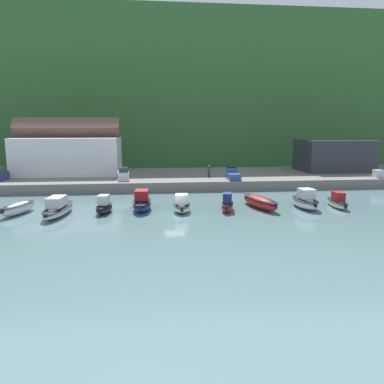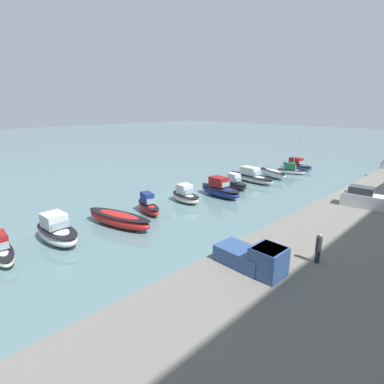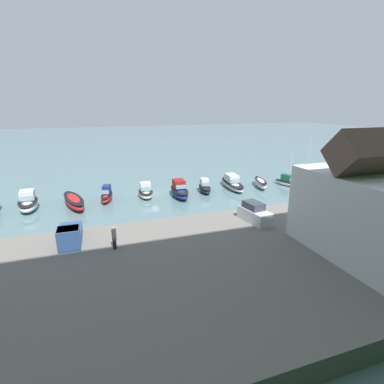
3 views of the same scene
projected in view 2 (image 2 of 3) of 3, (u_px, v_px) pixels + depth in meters
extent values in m
plane|color=slate|center=(185.00, 198.00, 40.29)|extent=(320.00, 320.00, 0.00)
ellipsoid|color=#33568E|center=(297.00, 166.00, 59.04)|extent=(3.31, 6.97, 1.04)
ellipsoid|color=black|center=(297.00, 165.00, 58.94)|extent=(3.41, 7.12, 0.12)
cube|color=maroon|center=(296.00, 161.00, 59.01)|extent=(1.94, 2.60, 1.16)
cube|color=#8CA5B2|center=(302.00, 163.00, 57.99)|extent=(1.34, 0.37, 0.58)
cylinder|color=silver|center=(301.00, 145.00, 57.43)|extent=(0.10, 0.10, 7.68)
ellipsoid|color=silver|center=(291.00, 171.00, 54.86)|extent=(3.03, 5.20, 0.90)
ellipsoid|color=black|center=(291.00, 170.00, 54.77)|extent=(3.11, 5.31, 0.12)
cube|color=#195638|center=(290.00, 166.00, 54.68)|extent=(1.59, 2.01, 1.13)
cube|color=#8CA5B2|center=(296.00, 167.00, 54.30)|extent=(0.93, 0.42, 0.56)
cylinder|color=silver|center=(295.00, 154.00, 53.82)|extent=(0.10, 0.10, 5.52)
ellipsoid|color=silver|center=(273.00, 174.00, 51.80)|extent=(3.36, 6.26, 1.44)
ellipsoid|color=black|center=(273.00, 171.00, 51.66)|extent=(3.45, 6.39, 0.12)
cube|color=black|center=(262.00, 169.00, 54.21)|extent=(0.43, 0.38, 0.56)
ellipsoid|color=silver|center=(252.00, 178.00, 49.14)|extent=(3.17, 8.67, 1.18)
ellipsoid|color=black|center=(252.00, 176.00, 49.03)|extent=(3.28, 8.85, 0.12)
cube|color=silver|center=(250.00, 171.00, 49.13)|extent=(2.03, 3.13, 1.19)
cube|color=#8CA5B2|center=(258.00, 173.00, 47.96)|extent=(1.57, 0.26, 0.60)
cube|color=black|center=(234.00, 173.00, 52.08)|extent=(0.39, 0.32, 0.56)
ellipsoid|color=black|center=(235.00, 185.00, 44.95)|extent=(2.33, 4.86, 1.11)
ellipsoid|color=black|center=(235.00, 183.00, 44.84)|extent=(2.41, 4.96, 0.12)
cube|color=silver|center=(234.00, 177.00, 44.81)|extent=(1.47, 1.80, 1.18)
cube|color=#8CA5B2|center=(239.00, 180.00, 44.11)|extent=(1.12, 0.27, 0.59)
cube|color=black|center=(225.00, 181.00, 46.60)|extent=(0.40, 0.33, 0.56)
ellipsoid|color=navy|center=(220.00, 191.00, 40.98)|extent=(2.54, 6.67, 1.43)
ellipsoid|color=black|center=(220.00, 188.00, 40.84)|extent=(2.64, 6.81, 0.12)
cube|color=maroon|center=(219.00, 181.00, 40.84)|extent=(1.78, 2.38, 1.26)
cube|color=#8CA5B2|center=(226.00, 185.00, 39.96)|extent=(1.51, 0.17, 0.63)
cube|color=black|center=(204.00, 185.00, 43.12)|extent=(0.37, 0.30, 0.56)
ellipsoid|color=white|center=(186.00, 198.00, 38.65)|extent=(2.42, 4.72, 1.13)
ellipsoid|color=black|center=(186.00, 195.00, 38.54)|extent=(2.51, 4.81, 0.12)
cube|color=silver|center=(184.00, 189.00, 38.50)|extent=(1.68, 1.71, 1.18)
cube|color=#8CA5B2|center=(189.00, 192.00, 37.85)|extent=(1.42, 0.20, 0.59)
cube|color=black|center=(175.00, 193.00, 40.17)|extent=(0.38, 0.31, 0.56)
ellipsoid|color=red|center=(148.00, 208.00, 34.68)|extent=(2.59, 5.09, 1.18)
ellipsoid|color=black|center=(148.00, 205.00, 34.57)|extent=(2.67, 5.20, 0.12)
cube|color=navy|center=(147.00, 198.00, 34.56)|extent=(1.46, 1.92, 1.19)
cube|color=#8CA5B2|center=(151.00, 202.00, 33.78)|extent=(0.97, 0.33, 0.60)
cube|color=black|center=(141.00, 201.00, 36.53)|extent=(0.42, 0.36, 0.56)
ellipsoid|color=red|center=(119.00, 220.00, 30.69)|extent=(3.92, 8.33, 1.52)
ellipsoid|color=black|center=(119.00, 215.00, 30.54)|extent=(4.04, 8.51, 0.12)
cube|color=black|center=(93.00, 210.00, 32.51)|extent=(0.42, 0.36, 0.56)
ellipsoid|color=white|center=(57.00, 235.00, 27.22)|extent=(2.71, 6.09, 1.42)
ellipsoid|color=black|center=(57.00, 230.00, 27.09)|extent=(2.81, 6.21, 0.12)
cube|color=silver|center=(54.00, 220.00, 27.05)|extent=(1.90, 2.18, 1.25)
cube|color=#8CA5B2|center=(60.00, 225.00, 26.33)|extent=(1.61, 0.19, 0.63)
cube|color=black|center=(44.00, 224.00, 28.96)|extent=(0.38, 0.30, 0.56)
ellipsoid|color=white|center=(2.00, 253.00, 24.21)|extent=(1.86, 5.54, 1.00)
ellipsoid|color=black|center=(1.00, 249.00, 24.11)|extent=(1.93, 5.65, 0.12)
cube|color=#8CA5B2|center=(2.00, 247.00, 23.36)|extent=(1.04, 0.16, 0.57)
cube|color=silver|center=(363.00, 200.00, 31.64)|extent=(2.30, 4.39, 1.40)
cube|color=#333842|center=(361.00, 190.00, 31.53)|extent=(1.80, 2.48, 0.76)
cube|color=#2D4C84|center=(242.00, 256.00, 20.19)|extent=(2.07, 3.55, 1.10)
cube|color=#2D4C84|center=(268.00, 262.00, 18.67)|extent=(1.94, 1.93, 1.90)
cube|color=#2D333D|center=(269.00, 252.00, 18.48)|extent=(1.83, 1.65, 0.50)
cylinder|color=#232838|center=(317.00, 257.00, 20.35)|extent=(0.32, 0.32, 0.85)
cylinder|color=#333338|center=(319.00, 244.00, 20.09)|extent=(0.40, 0.40, 1.05)
sphere|color=tan|center=(320.00, 235.00, 19.91)|extent=(0.24, 0.24, 0.24)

